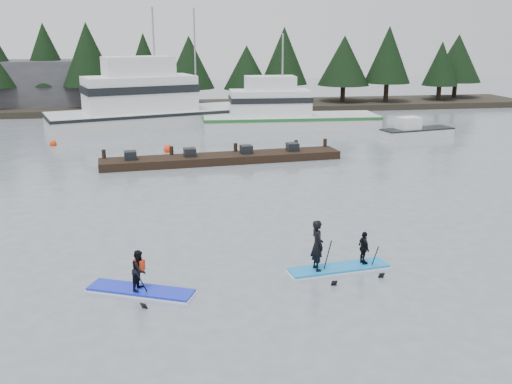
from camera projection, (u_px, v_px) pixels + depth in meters
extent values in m
plane|color=slate|center=(286.00, 272.00, 18.97)|extent=(160.00, 160.00, 0.00)
cube|color=#2D281E|center=(199.00, 107.00, 58.77)|extent=(70.00, 8.00, 0.60)
cube|color=#4C4C51|center=(59.00, 85.00, 57.85)|extent=(18.00, 6.00, 5.00)
cube|color=silver|center=(169.00, 124.00, 48.47)|extent=(20.31, 10.76, 2.61)
cube|color=white|center=(140.00, 93.00, 46.75)|extent=(9.55, 6.25, 2.83)
cylinder|color=gray|center=(154.00, 59.00, 46.59)|extent=(0.14, 0.14, 8.22)
cube|color=silver|center=(290.00, 127.00, 47.26)|extent=(14.47, 4.70, 2.04)
cube|color=white|center=(270.00, 103.00, 46.50)|extent=(6.56, 3.22, 2.04)
cylinder|color=gray|center=(282.00, 75.00, 46.02)|extent=(0.14, 0.14, 6.50)
cube|color=silver|center=(417.00, 133.00, 43.30)|extent=(5.86, 2.80, 0.66)
cube|color=black|center=(223.00, 158.00, 34.84)|extent=(14.81, 3.32, 0.49)
sphere|color=#F32F0C|center=(389.00, 135.00, 44.22)|extent=(0.49, 0.49, 0.49)
sphere|color=#F32F0C|center=(53.00, 146.00, 40.11)|extent=(0.49, 0.49, 0.49)
sphere|color=#F32F0C|center=(168.00, 152.00, 38.00)|extent=(0.62, 0.62, 0.62)
cube|color=#172AD8|center=(141.00, 291.00, 17.45)|extent=(3.34, 2.08, 0.12)
imported|color=black|center=(140.00, 270.00, 17.26)|extent=(0.68, 0.75, 1.25)
cube|color=red|center=(139.00, 265.00, 17.22)|extent=(0.36, 0.30, 0.32)
cylinder|color=black|center=(145.00, 288.00, 17.12)|extent=(0.50, 0.77, 1.49)
cube|color=#1683D2|center=(339.00, 268.00, 19.10)|extent=(3.49, 1.23, 0.12)
imported|color=black|center=(317.00, 245.00, 18.63)|extent=(0.48, 0.67, 1.71)
cylinder|color=black|center=(327.00, 259.00, 18.62)|extent=(0.05, 0.97, 1.65)
imported|color=black|center=(364.00, 248.00, 19.18)|extent=(0.36, 0.70, 1.14)
cylinder|color=black|center=(373.00, 262.00, 19.17)|extent=(0.05, 0.86, 1.45)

